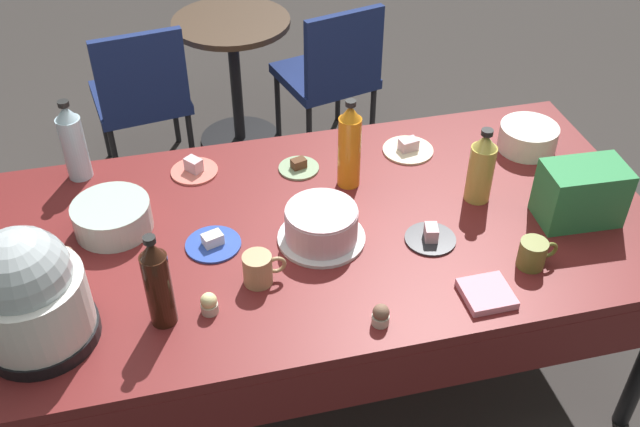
# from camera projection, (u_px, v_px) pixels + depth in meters

# --- Properties ---
(ground) EXTENTS (9.00, 9.00, 0.00)m
(ground) POSITION_uv_depth(u_px,v_px,m) (320.00, 373.00, 2.85)
(ground) COLOR #383330
(potluck_table) EXTENTS (2.20, 1.10, 0.75)m
(potluck_table) POSITION_uv_depth(u_px,v_px,m) (320.00, 240.00, 2.41)
(potluck_table) COLOR maroon
(potluck_table) RESTS_ON ground
(frosted_layer_cake) EXTENTS (0.28, 0.28, 0.12)m
(frosted_layer_cake) POSITION_uv_depth(u_px,v_px,m) (321.00, 225.00, 2.29)
(frosted_layer_cake) COLOR silver
(frosted_layer_cake) RESTS_ON potluck_table
(slow_cooker) EXTENTS (0.31, 0.31, 0.36)m
(slow_cooker) POSITION_uv_depth(u_px,v_px,m) (29.00, 294.00, 1.90)
(slow_cooker) COLOR black
(slow_cooker) RESTS_ON potluck_table
(glass_salad_bowl) EXTENTS (0.25, 0.25, 0.10)m
(glass_salad_bowl) POSITION_uv_depth(u_px,v_px,m) (112.00, 217.00, 2.33)
(glass_salad_bowl) COLOR #B2C6BC
(glass_salad_bowl) RESTS_ON potluck_table
(ceramic_snack_bowl) EXTENTS (0.21, 0.21, 0.10)m
(ceramic_snack_bowl) POSITION_uv_depth(u_px,v_px,m) (528.00, 137.00, 2.69)
(ceramic_snack_bowl) COLOR silver
(ceramic_snack_bowl) RESTS_ON potluck_table
(dessert_plate_cream) EXTENTS (0.19, 0.19, 0.05)m
(dessert_plate_cream) POSITION_uv_depth(u_px,v_px,m) (408.00, 148.00, 2.70)
(dessert_plate_cream) COLOR beige
(dessert_plate_cream) RESTS_ON potluck_table
(dessert_plate_cobalt) EXTENTS (0.18, 0.18, 0.04)m
(dessert_plate_cobalt) POSITION_uv_depth(u_px,v_px,m) (213.00, 243.00, 2.29)
(dessert_plate_cobalt) COLOR #2D4CB2
(dessert_plate_cobalt) RESTS_ON potluck_table
(dessert_plate_sage) EXTENTS (0.15, 0.15, 0.04)m
(dessert_plate_sage) POSITION_uv_depth(u_px,v_px,m) (300.00, 167.00, 2.61)
(dessert_plate_sage) COLOR #8CA87F
(dessert_plate_sage) RESTS_ON potluck_table
(dessert_plate_coral) EXTENTS (0.17, 0.17, 0.06)m
(dessert_plate_coral) POSITION_uv_depth(u_px,v_px,m) (194.00, 169.00, 2.60)
(dessert_plate_coral) COLOR #E07266
(dessert_plate_coral) RESTS_ON potluck_table
(dessert_plate_charcoal) EXTENTS (0.16, 0.16, 0.05)m
(dessert_plate_charcoal) POSITION_uv_depth(u_px,v_px,m) (431.00, 237.00, 2.31)
(dessert_plate_charcoal) COLOR #2D2D33
(dessert_plate_charcoal) RESTS_ON potluck_table
(cupcake_rose) EXTENTS (0.05, 0.05, 0.07)m
(cupcake_rose) POSITION_uv_depth(u_px,v_px,m) (209.00, 304.00, 2.06)
(cupcake_rose) COLOR beige
(cupcake_rose) RESTS_ON potluck_table
(cupcake_cocoa) EXTENTS (0.05, 0.05, 0.07)m
(cupcake_cocoa) POSITION_uv_depth(u_px,v_px,m) (67.00, 256.00, 2.21)
(cupcake_cocoa) COLOR beige
(cupcake_cocoa) RESTS_ON potluck_table
(cupcake_mint) EXTENTS (0.05, 0.05, 0.07)m
(cupcake_mint) POSITION_uv_depth(u_px,v_px,m) (381.00, 315.00, 2.03)
(cupcake_mint) COLOR beige
(cupcake_mint) RESTS_ON potluck_table
(soda_bottle_water) EXTENTS (0.08, 0.08, 0.30)m
(soda_bottle_water) POSITION_uv_depth(u_px,v_px,m) (73.00, 143.00, 2.50)
(soda_bottle_water) COLOR silver
(soda_bottle_water) RESTS_ON potluck_table
(soda_bottle_cola) EXTENTS (0.07, 0.07, 0.31)m
(soda_bottle_cola) POSITION_uv_depth(u_px,v_px,m) (158.00, 283.00, 1.96)
(soda_bottle_cola) COLOR #33190F
(soda_bottle_cola) RESTS_ON potluck_table
(soda_bottle_orange_juice) EXTENTS (0.08, 0.08, 0.33)m
(soda_bottle_orange_juice) POSITION_uv_depth(u_px,v_px,m) (349.00, 146.00, 2.46)
(soda_bottle_orange_juice) COLOR orange
(soda_bottle_orange_juice) RESTS_ON potluck_table
(soda_bottle_ginger_ale) EXTENTS (0.09, 0.09, 0.27)m
(soda_bottle_ginger_ale) POSITION_uv_depth(u_px,v_px,m) (481.00, 168.00, 2.41)
(soda_bottle_ginger_ale) COLOR gold
(soda_bottle_ginger_ale) RESTS_ON potluck_table
(coffee_mug_olive) EXTENTS (0.13, 0.08, 0.09)m
(coffee_mug_olive) POSITION_uv_depth(u_px,v_px,m) (533.00, 254.00, 2.20)
(coffee_mug_olive) COLOR olive
(coffee_mug_olive) RESTS_ON potluck_table
(coffee_mug_tan) EXTENTS (0.13, 0.09, 0.10)m
(coffee_mug_tan) POSITION_uv_depth(u_px,v_px,m) (259.00, 269.00, 2.14)
(coffee_mug_tan) COLOR tan
(coffee_mug_tan) RESTS_ON potluck_table
(soda_carton) EXTENTS (0.27, 0.17, 0.20)m
(soda_carton) POSITION_uv_depth(u_px,v_px,m) (581.00, 193.00, 2.34)
(soda_carton) COLOR #338C4C
(soda_carton) RESTS_ON potluck_table
(paper_napkin_stack) EXTENTS (0.14, 0.14, 0.02)m
(paper_napkin_stack) POSITION_uv_depth(u_px,v_px,m) (487.00, 294.00, 2.12)
(paper_napkin_stack) COLOR pink
(paper_napkin_stack) RESTS_ON potluck_table
(maroon_chair_left) EXTENTS (0.50, 0.50, 0.85)m
(maroon_chair_left) POSITION_uv_depth(u_px,v_px,m) (141.00, 93.00, 3.56)
(maroon_chair_left) COLOR navy
(maroon_chair_left) RESTS_ON ground
(maroon_chair_right) EXTENTS (0.53, 0.53, 0.85)m
(maroon_chair_right) POSITION_uv_depth(u_px,v_px,m) (331.00, 70.00, 3.73)
(maroon_chair_right) COLOR navy
(maroon_chair_right) RESTS_ON ground
(round_cafe_table) EXTENTS (0.60, 0.60, 0.72)m
(round_cafe_table) POSITION_uv_depth(u_px,v_px,m) (234.00, 60.00, 3.81)
(round_cafe_table) COLOR #473323
(round_cafe_table) RESTS_ON ground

